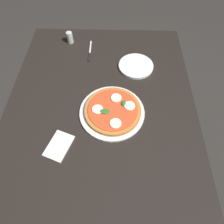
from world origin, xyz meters
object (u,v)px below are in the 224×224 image
at_px(serving_tray, 112,112).
at_px(pepper_shaker, 70,38).
at_px(plate_white, 136,66).
at_px(knife, 90,53).
at_px(napkin, 59,146).
at_px(pizza, 113,111).
at_px(dining_table, 101,123).

xyz_separation_m(serving_tray, pepper_shaker, (-0.53, -0.28, 0.03)).
height_order(plate_white, knife, plate_white).
xyz_separation_m(serving_tray, napkin, (0.18, -0.23, -0.00)).
relative_size(pizza, napkin, 2.08).
xyz_separation_m(dining_table, knife, (-0.42, -0.09, 0.10)).
bearing_deg(serving_tray, pepper_shaker, -152.33).
bearing_deg(knife, serving_tray, 19.11).
height_order(serving_tray, knife, serving_tray).
bearing_deg(napkin, dining_table, 136.94).
bearing_deg(dining_table, pizza, 86.47).
bearing_deg(napkin, plate_white, 144.52).
bearing_deg(plate_white, serving_tray, -21.83).
relative_size(serving_tray, pepper_shaker, 4.54).
bearing_deg(knife, dining_table, 11.87).
bearing_deg(pizza, serving_tray, -110.97).
height_order(dining_table, napkin, napkin).
xyz_separation_m(serving_tray, knife, (-0.42, -0.15, -0.00)).
xyz_separation_m(dining_table, plate_white, (-0.32, 0.19, 0.11)).
xyz_separation_m(pizza, pepper_shaker, (-0.53, -0.28, 0.01)).
xyz_separation_m(dining_table, pepper_shaker, (-0.53, -0.22, 0.13)).
relative_size(dining_table, pizza, 4.91).
bearing_deg(knife, plate_white, 69.35).
bearing_deg(napkin, pizza, 127.42).
bearing_deg(dining_table, serving_tray, 87.75).
xyz_separation_m(serving_tray, plate_white, (-0.32, 0.13, 0.00)).
distance_m(serving_tray, napkin, 0.29).
distance_m(pizza, knife, 0.45).
bearing_deg(napkin, serving_tray, 128.15).
distance_m(pizza, plate_white, 0.34).
distance_m(napkin, pepper_shaker, 0.71).
xyz_separation_m(dining_table, serving_tray, (0.00, 0.06, 0.10)).
bearing_deg(dining_table, plate_white, 149.60).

